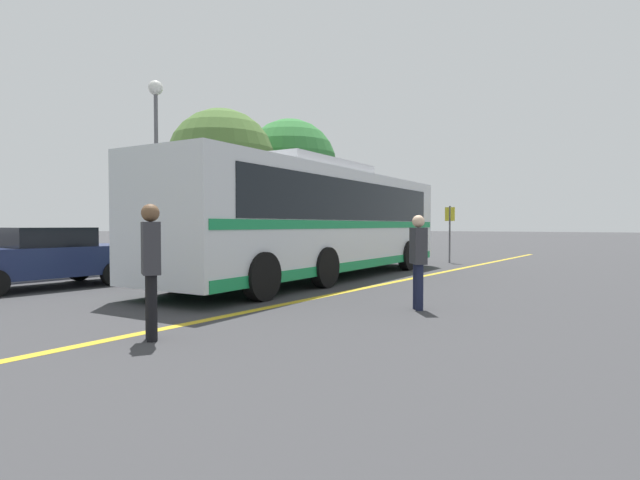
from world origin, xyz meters
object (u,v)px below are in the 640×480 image
object	(u,v)px
parked_car_2	(208,250)
pedestrian_1	(418,256)
street_lamp	(156,131)
parked_car_1	(42,257)
tree_2	(290,166)
tree_1	(222,163)
tree_3	(314,190)
transit_bus	(320,218)
bus_stop_sign	(450,227)
pedestrian_0	(151,262)

from	to	relation	value
parked_car_2	pedestrian_1	bearing A→B (deg)	-16.72
street_lamp	parked_car_1	bearing A→B (deg)	-152.09
street_lamp	tree_2	distance (m)	9.16
parked_car_1	tree_1	bearing A→B (deg)	-66.32
street_lamp	tree_3	world-z (taller)	street_lamp
pedestrian_1	tree_2	world-z (taller)	tree_2
transit_bus	tree_1	size ratio (longest dim) A/B	1.90
pedestrian_1	street_lamp	distance (m)	12.74
pedestrian_1	tree_1	distance (m)	14.48
parked_car_2	bus_stop_sign	world-z (taller)	bus_stop_sign
transit_bus	pedestrian_1	size ratio (longest dim) A/B	7.24
parked_car_2	bus_stop_sign	size ratio (longest dim) A/B	1.98
parked_car_1	tree_2	bearing A→B (deg)	-71.88
pedestrian_1	tree_1	bearing A→B (deg)	20.13
parked_car_1	bus_stop_sign	distance (m)	14.57
parked_car_1	pedestrian_0	xyz separation A→B (m)	(-1.87, -6.92, 0.29)
pedestrian_0	pedestrian_1	distance (m)	4.70
tree_1	parked_car_1	bearing A→B (deg)	-159.19
parked_car_1	tree_3	world-z (taller)	tree_3
parked_car_1	parked_car_2	world-z (taller)	parked_car_1
tree_1	pedestrian_0	bearing A→B (deg)	-136.85
bus_stop_sign	tree_2	xyz separation A→B (m)	(0.91, 9.09, 3.16)
parked_car_1	tree_3	size ratio (longest dim) A/B	0.76
transit_bus	parked_car_2	size ratio (longest dim) A/B	2.72
pedestrian_1	tree_1	size ratio (longest dim) A/B	0.26
tree_2	street_lamp	bearing A→B (deg)	-173.23
bus_stop_sign	tree_3	bearing A→B (deg)	146.51
street_lamp	tree_2	size ratio (longest dim) A/B	0.96
transit_bus	bus_stop_sign	bearing A→B (deg)	79.25
pedestrian_1	tree_3	distance (m)	23.51
transit_bus	tree_3	xyz separation A→B (m)	(14.32, 10.72, 2.10)
parked_car_2	tree_3	world-z (taller)	tree_3
transit_bus	tree_1	xyz separation A→B (m)	(3.53, 7.78, 2.49)
transit_bus	pedestrian_0	world-z (taller)	transit_bus
transit_bus	tree_3	world-z (taller)	tree_3
parked_car_2	pedestrian_0	xyz separation A→B (m)	(-7.01, -6.74, 0.31)
pedestrian_0	street_lamp	xyz separation A→B (m)	(7.32, 9.81, 3.94)
pedestrian_0	tree_2	world-z (taller)	tree_2
transit_bus	pedestrian_1	distance (m)	5.69
transit_bus	tree_3	bearing A→B (deg)	122.37
parked_car_1	pedestrian_1	distance (m)	9.15
street_lamp	tree_1	distance (m)	3.95
pedestrian_0	tree_2	xyz separation A→B (m)	(16.41, 10.88, 3.58)
pedestrian_0	tree_1	bearing A→B (deg)	-16.18
tree_2	pedestrian_1	bearing A→B (deg)	-133.45
parked_car_1	parked_car_2	xyz separation A→B (m)	(5.13, -0.18, -0.01)
transit_bus	parked_car_1	size ratio (longest dim) A/B	2.82
pedestrian_1	street_lamp	bearing A→B (deg)	34.68
parked_car_2	tree_1	xyz separation A→B (m)	(4.14, 3.71, 3.48)
pedestrian_1	tree_2	xyz separation A→B (m)	(12.11, 12.78, 3.65)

